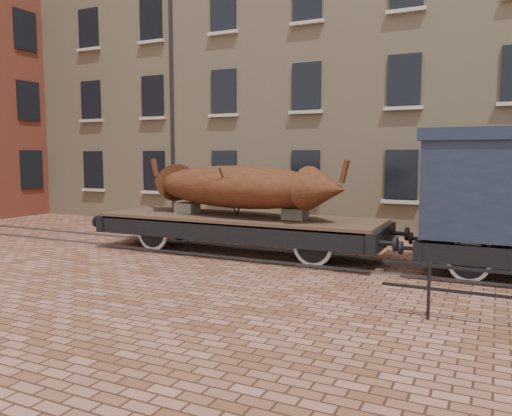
% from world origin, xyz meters
% --- Properties ---
extents(ground, '(90.00, 90.00, 0.00)m').
position_xyz_m(ground, '(0.00, 0.00, 0.00)').
color(ground, brown).
extents(warehouse_cream, '(40.00, 10.19, 14.00)m').
position_xyz_m(warehouse_cream, '(3.00, 9.99, 7.00)').
color(warehouse_cream, tan).
rests_on(warehouse_cream, ground).
extents(rail_track, '(30.00, 1.52, 0.06)m').
position_xyz_m(rail_track, '(0.00, 0.00, 0.03)').
color(rail_track, '#59595E').
rests_on(rail_track, ground).
extents(flatcar_wagon, '(9.35, 2.54, 1.41)m').
position_xyz_m(flatcar_wagon, '(-2.74, 0.00, 0.88)').
color(flatcar_wagon, brown).
rests_on(flatcar_wagon, ground).
extents(iron_boat, '(6.99, 2.92, 1.66)m').
position_xyz_m(iron_boat, '(-2.79, 0.00, 1.95)').
color(iron_boat, '#642A13').
rests_on(iron_boat, flatcar_wagon).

